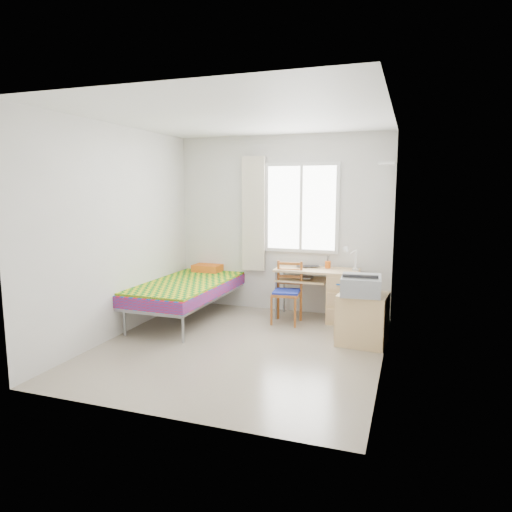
{
  "coord_description": "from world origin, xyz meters",
  "views": [
    {
      "loc": [
        1.83,
        -4.77,
        1.83
      ],
      "look_at": [
        0.01,
        0.55,
        1.0
      ],
      "focal_mm": 32.0,
      "sensor_mm": 36.0,
      "label": 1
    }
  ],
  "objects_px": {
    "bed": "(191,286)",
    "printer": "(361,285)",
    "desk": "(338,293)",
    "chair": "(288,288)",
    "cabinet": "(363,319)"
  },
  "relations": [
    {
      "from": "bed",
      "to": "printer",
      "type": "distance_m",
      "value": 2.46
    },
    {
      "from": "printer",
      "to": "bed",
      "type": "bearing_deg",
      "value": 166.3
    },
    {
      "from": "desk",
      "to": "chair",
      "type": "xyz_separation_m",
      "value": [
        -0.64,
        -0.28,
        0.09
      ]
    },
    {
      "from": "chair",
      "to": "printer",
      "type": "bearing_deg",
      "value": -36.56
    },
    {
      "from": "printer",
      "to": "chair",
      "type": "bearing_deg",
      "value": 145.82
    },
    {
      "from": "cabinet",
      "to": "desk",
      "type": "bearing_deg",
      "value": 121.29
    },
    {
      "from": "desk",
      "to": "chair",
      "type": "bearing_deg",
      "value": -156.99
    },
    {
      "from": "chair",
      "to": "cabinet",
      "type": "bearing_deg",
      "value": -34.65
    },
    {
      "from": "bed",
      "to": "cabinet",
      "type": "bearing_deg",
      "value": -7.48
    },
    {
      "from": "chair",
      "to": "desk",
      "type": "bearing_deg",
      "value": 17.15
    },
    {
      "from": "bed",
      "to": "cabinet",
      "type": "distance_m",
      "value": 2.47
    },
    {
      "from": "desk",
      "to": "cabinet",
      "type": "height_order",
      "value": "desk"
    },
    {
      "from": "bed",
      "to": "chair",
      "type": "height_order",
      "value": "bed"
    },
    {
      "from": "printer",
      "to": "cabinet",
      "type": "bearing_deg",
      "value": 45.11
    },
    {
      "from": "bed",
      "to": "cabinet",
      "type": "xyz_separation_m",
      "value": [
        2.44,
        -0.37,
        -0.15
      ]
    }
  ]
}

